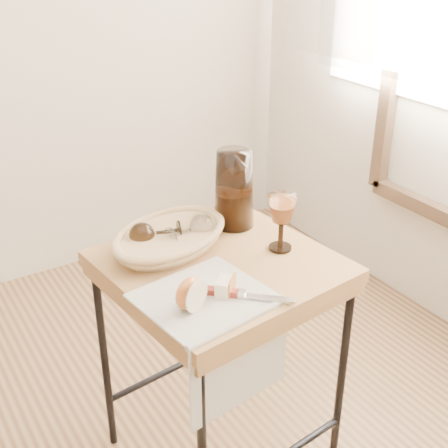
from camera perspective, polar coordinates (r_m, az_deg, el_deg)
side_table at (r=1.85m, az=-0.34°, el=-13.14°), size 0.62×0.62×0.72m
tea_towel at (r=1.49m, az=-1.88°, el=-6.97°), size 0.33×0.30×0.01m
bread_basket at (r=1.70m, az=-5.12°, el=-1.42°), size 0.39×0.33×0.06m
goblet_lying_a at (r=1.69m, az=-6.27°, el=-0.85°), size 0.13×0.10×0.07m
goblet_lying_b at (r=1.69m, az=-3.36°, el=-0.64°), size 0.13×0.09×0.07m
pitcher at (r=1.78m, az=0.95°, el=3.36°), size 0.24×0.29×0.28m
wine_goblet at (r=1.67m, az=5.44°, el=0.15°), size 0.11×0.11×0.17m
apple_half at (r=1.43m, az=-3.32°, el=-6.55°), size 0.10×0.08×0.08m
apple_wedge at (r=1.49m, az=-0.02°, el=-5.92°), size 0.06×0.06×0.04m
table_knife at (r=1.48m, az=2.00°, el=-6.64°), size 0.18×0.17×0.02m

